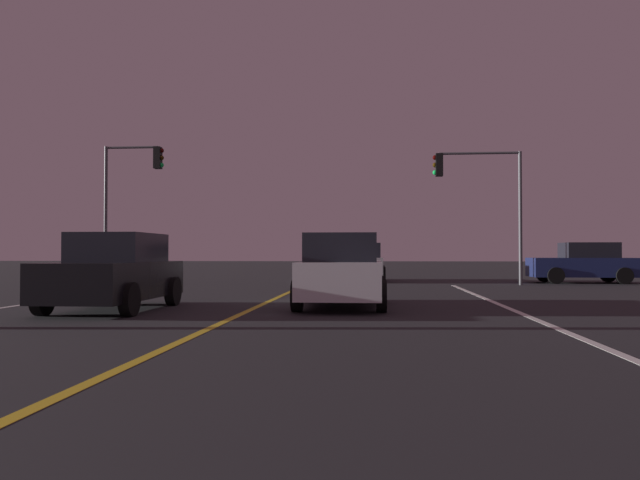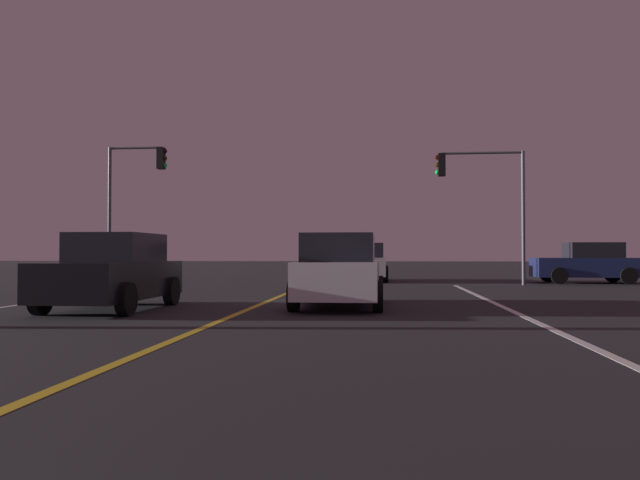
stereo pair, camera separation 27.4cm
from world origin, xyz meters
name	(u,v)px [view 1 (the left image)]	position (x,y,z in m)	size (l,w,h in m)	color
lane_edge_right	(601,346)	(5.77, 10.11, 0.00)	(0.16, 32.23, 0.01)	silver
lane_center_divider	(181,341)	(0.00, 10.11, 0.00)	(0.16, 32.23, 0.01)	gold
car_oncoming	(115,273)	(-3.00, 14.86, 0.82)	(2.02, 4.30, 1.70)	black
car_crossing_side	(584,263)	(11.51, 28.75, 0.82)	(4.30, 2.02, 1.70)	black
car_lead_same_lane	(342,272)	(1.98, 16.04, 0.82)	(2.02, 4.30, 1.70)	black
car_ahead_far	(362,263)	(2.18, 29.64, 0.82)	(2.02, 4.30, 1.70)	black
traffic_light_near_right	(477,185)	(6.79, 26.73, 3.94)	(3.48, 0.36, 5.27)	#4C4C51
traffic_light_near_left	(132,183)	(-7.31, 26.73, 4.19)	(2.55, 0.36, 5.71)	#4C4C51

